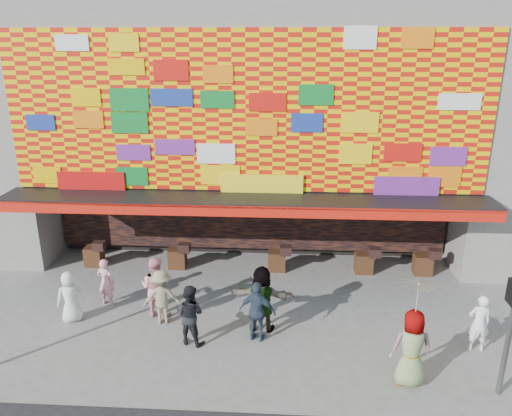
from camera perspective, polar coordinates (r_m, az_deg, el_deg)
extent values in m
plane|color=slate|center=(13.70, -2.37, -15.43)|extent=(90.00, 90.00, 0.00)
cube|color=gray|center=(19.32, -0.22, 15.30)|extent=(15.00, 8.00, 7.00)
cube|color=black|center=(21.21, -0.03, 1.87)|extent=(15.00, 6.00, 3.00)
cube|color=gray|center=(19.37, -22.90, -1.37)|extent=(0.40, 2.00, 3.00)
cube|color=gray|center=(18.43, 22.47, -2.32)|extent=(0.40, 2.00, 3.00)
cube|color=black|center=(15.44, -1.28, 1.09)|extent=(15.20, 1.60, 0.12)
cube|color=red|center=(14.75, -1.52, -0.39)|extent=(15.20, 0.04, 0.35)
cube|color=#F3C600|center=(15.41, -1.18, 10.81)|extent=(14.80, 0.08, 4.90)
cube|color=black|center=(18.22, -0.62, -0.89)|extent=(14.00, 0.25, 2.50)
cylinder|color=#59595B|center=(12.59, 26.91, -13.00)|extent=(0.12, 0.12, 3.00)
imported|color=white|center=(15.28, -20.47, -9.49)|extent=(0.89, 0.79, 1.53)
imported|color=pink|center=(15.83, -16.78, -8.09)|extent=(0.61, 0.46, 1.51)
imported|color=black|center=(13.49, -7.59, -11.98)|extent=(0.96, 0.85, 1.67)
imported|color=gray|center=(14.49, -10.72, -9.95)|extent=(1.14, 0.79, 1.62)
imported|color=#2C3C4E|center=(13.47, 0.16, -11.76)|extent=(1.06, 0.62, 1.70)
imported|color=gray|center=(13.85, 0.65, -10.35)|extent=(1.80, 0.70, 1.90)
imported|color=gray|center=(12.44, 17.36, -15.04)|extent=(0.95, 0.63, 1.91)
imported|color=white|center=(14.32, 24.13, -11.90)|extent=(0.58, 0.39, 1.57)
imported|color=pink|center=(14.85, -11.43, -8.82)|extent=(1.01, 0.86, 1.81)
imported|color=#DAC689|center=(11.82, 17.94, -10.12)|extent=(1.12, 1.13, 0.95)
cylinder|color=#4C3326|center=(12.28, 17.49, -13.89)|extent=(0.02, 0.02, 1.00)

